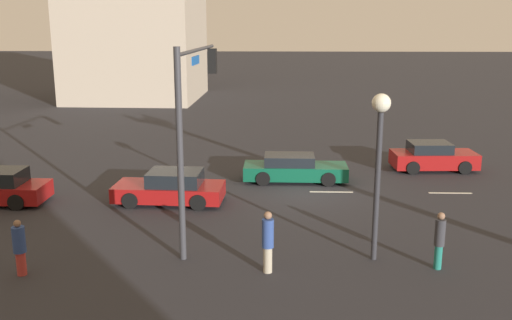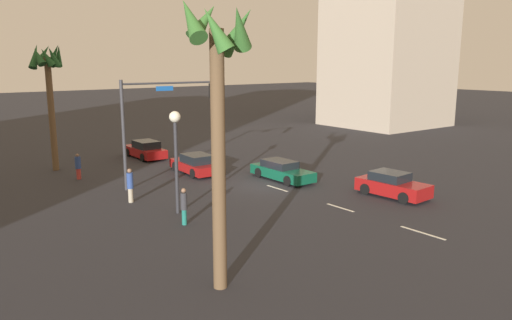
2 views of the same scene
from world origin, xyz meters
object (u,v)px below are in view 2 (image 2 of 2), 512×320
Objects in this scene: pedestrian_2 at (78,166)px; car_1 at (282,171)px; car_2 at (392,185)px; building_2 at (388,37)px; pedestrian_0 at (184,205)px; traffic_signal at (157,113)px; palm_tree_1 at (48,74)px; palm_tree_0 at (218,87)px; pedestrian_1 at (130,185)px; car_4 at (196,164)px; car_3 at (145,150)px; streetlamp at (176,141)px.

car_1 is at bearing -128.67° from pedestrian_2.
building_2 is (20.40, -25.83, 9.67)m from car_2.
building_2 reaches higher than pedestrian_0.
traffic_signal is 0.74× the size of palm_tree_1.
palm_tree_0 is 46.68m from building_2.
traffic_signal reaches higher than car_2.
pedestrian_1 is (1.09, 9.89, 0.41)m from car_1.
building_2 is (1.47, -38.73, 3.66)m from palm_tree_1.
building_2 reaches higher than traffic_signal.
car_2 is 19.67m from pedestrian_2.
car_2 is 23.68m from palm_tree_1.
car_4 is 0.22× the size of building_2.
traffic_signal is at bearing 112.96° from car_4.
car_3 is at bearing -58.92° from pedestrian_2.
car_2 is 0.47× the size of palm_tree_1.
pedestrian_2 is 0.19× the size of palm_tree_1.
streetlamp is (4.71, 11.12, 3.05)m from car_2.
palm_tree_1 reaches higher than pedestrian_2.
car_3 is 0.69× the size of traffic_signal.
traffic_signal is 15.02m from palm_tree_0.
pedestrian_0 is 0.94× the size of pedestrian_1.
car_1 is 7.26m from car_2.
palm_tree_1 is at bearing 3.78° from pedestrian_1.
pedestrian_2 is at bearing 51.33° from car_1.
car_3 reaches higher than car_4.
traffic_signal is at bearing -19.03° from pedestrian_0.
palm_tree_0 is at bearing 104.12° from car_2.
pedestrian_2 is 6.92m from palm_tree_1.
pedestrian_2 is at bearing 36.21° from traffic_signal.
car_1 is 2.67× the size of pedestrian_0.
streetlamp reaches higher than car_4.
palm_tree_1 is at bearing 4.03° from pedestrian_0.
palm_tree_1 is (16.01, 1.13, 5.71)m from pedestrian_0.
pedestrian_2 is 0.18× the size of palm_tree_0.
streetlamp is at bearing 103.87° from car_1.
pedestrian_1 is at bearing 129.66° from traffic_signal.
streetlamp reaches higher than pedestrian_0.
building_2 reaches higher than pedestrian_2.
car_2 is 20.02m from car_3.
car_4 is 5.43m from traffic_signal.
car_2 is at bearing 129.88° from building_2.
car_1 is 12.76m from car_3.
pedestrian_1 is 41.06m from building_2.
car_2 is at bearing -138.79° from traffic_signal.
traffic_signal reaches higher than pedestrian_0.
streetlamp is 40.68m from building_2.
palm_tree_0 is at bearing 160.68° from traffic_signal.
streetlamp is 10.88m from pedestrian_2.
palm_tree_1 is (18.93, 12.90, 6.01)m from car_2.
pedestrian_2 is (-3.99, 6.62, 0.24)m from car_3.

